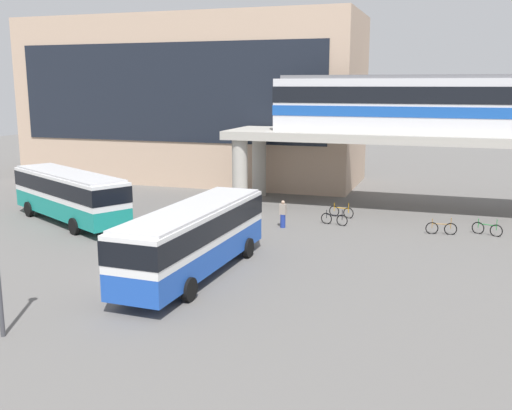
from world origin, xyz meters
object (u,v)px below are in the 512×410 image
(train, at_px, (454,104))
(bus_secondary, at_px, (69,192))
(bus_main, at_px, (194,233))
(bicycle_black, at_px, (334,219))
(pedestrian_near_building, at_px, (283,215))
(bicycle_orange, at_px, (341,212))
(station_building, at_px, (192,100))
(bicycle_brown, at_px, (441,228))
(bicycle_green, at_px, (487,229))

(train, distance_m, bus_secondary, 25.53)
(train, distance_m, bus_main, 21.42)
(bicycle_black, height_order, pedestrian_near_building, pedestrian_near_building)
(bicycle_orange, bearing_deg, bicycle_black, -90.64)
(station_building, bearing_deg, train, -20.79)
(bus_secondary, height_order, bicycle_black, bus_secondary)
(bicycle_orange, height_order, bicycle_brown, same)
(train, bearing_deg, bus_secondary, -155.25)
(station_building, height_order, bus_main, station_building)
(bus_secondary, xyz_separation_m, bicycle_green, (24.98, 4.88, -1.63))
(train, relative_size, bicycle_green, 14.24)
(bicycle_brown, bearing_deg, bus_main, -132.63)
(bus_main, xyz_separation_m, bus_secondary, (-11.88, 7.26, 0.00))
(train, distance_m, bicycle_orange, 10.26)
(bicycle_green, bearing_deg, bus_secondary, -168.95)
(bus_secondary, height_order, pedestrian_near_building, bus_secondary)
(bicycle_brown, xyz_separation_m, bicycle_green, (2.54, 0.67, 0.00))
(bus_main, height_order, pedestrian_near_building, bus_main)
(train, bearing_deg, pedestrian_near_building, -141.60)
(station_building, distance_m, train, 24.38)
(train, height_order, bus_main, train)
(bicycle_orange, distance_m, bicycle_green, 9.15)
(train, xyz_separation_m, bicycle_brown, (-0.22, -6.24, -7.02))
(train, xyz_separation_m, bicycle_black, (-6.62, -5.82, -7.02))
(bicycle_black, bearing_deg, train, 41.32)
(bicycle_brown, bearing_deg, bus_secondary, -169.37)
(station_building, distance_m, bicycle_green, 29.67)
(train, distance_m, bicycle_green, 9.25)
(bicycle_black, bearing_deg, pedestrian_near_building, -149.38)
(bicycle_brown, distance_m, pedestrian_near_building, 9.36)
(bus_main, relative_size, bus_secondary, 1.02)
(bicycle_brown, bearing_deg, pedestrian_near_building, -172.14)
(train, relative_size, bus_secondary, 2.21)
(bus_secondary, distance_m, bicycle_green, 25.51)
(bicycle_orange, bearing_deg, pedestrian_near_building, -125.87)
(pedestrian_near_building, bearing_deg, station_building, 129.46)
(station_building, height_order, bus_secondary, station_building)
(train, height_order, pedestrian_near_building, train)
(train, distance_m, pedestrian_near_building, 13.77)
(station_building, height_order, bicycle_orange, station_building)
(bicycle_brown, relative_size, bicycle_green, 1.06)
(pedestrian_near_building, bearing_deg, bicycle_brown, 7.86)
(train, height_order, bicycle_brown, train)
(train, xyz_separation_m, bus_secondary, (-22.66, -10.45, -5.39))
(bicycle_black, height_order, bicycle_brown, same)
(station_building, xyz_separation_m, train, (22.79, -8.65, 0.15))
(bus_main, bearing_deg, pedestrian_near_building, 82.74)
(station_building, distance_m, bicycle_black, 22.76)
(station_building, bearing_deg, bicycle_green, -29.53)
(bicycle_black, relative_size, bicycle_brown, 0.99)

